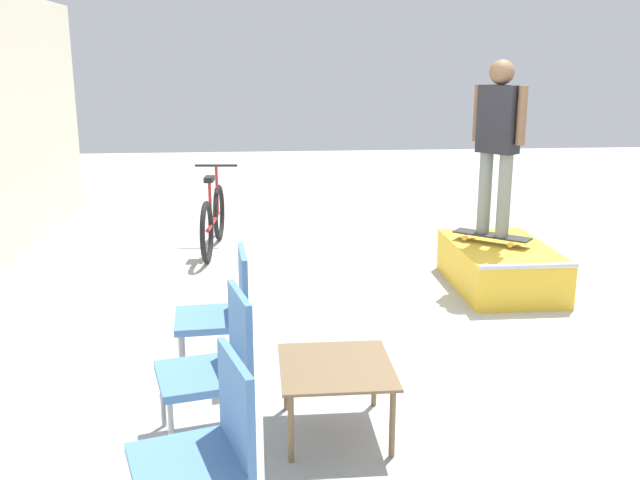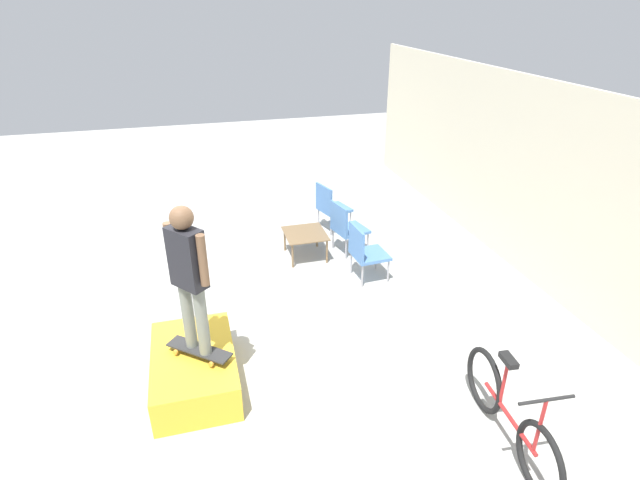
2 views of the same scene
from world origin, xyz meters
The scene contains 9 objects.
ground_plane centered at (0.00, 0.00, 0.00)m, with size 24.00×24.00×0.00m, color #A8A8A3.
skate_ramp_box centered at (1.14, -0.40, 0.22)m, with size 1.48×0.92×0.46m.
skateboard_on_ramp centered at (1.21, -0.32, 0.52)m, with size 0.65×0.72×0.07m.
person_skater centered at (1.21, -0.32, 1.54)m, with size 0.46×0.40×1.71m.
coffee_table centered at (-1.55, 1.56, 0.39)m, with size 0.74×0.69×0.45m.
patio_chair_left centered at (-2.48, 2.28, 0.50)m, with size 0.65×0.65×0.91m.
patio_chair_center centered at (-1.53, 2.28, 0.50)m, with size 0.63×0.63×0.91m.
patio_chair_right centered at (-0.59, 2.28, 0.50)m, with size 0.56×0.56×0.91m.
bicycle centered at (2.84, 2.54, 0.38)m, with size 1.75×0.52×0.98m.
Camera 1 is at (-5.53, 2.02, 2.26)m, focal length 40.00 mm.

